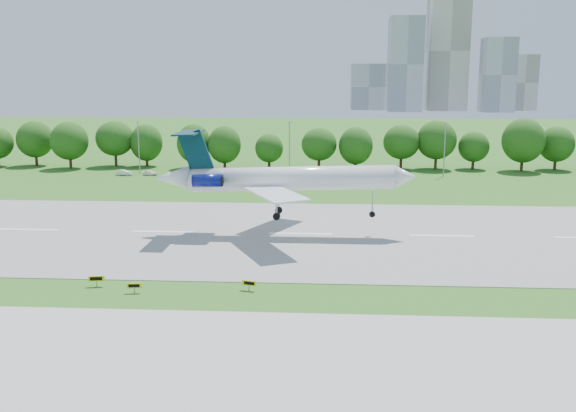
% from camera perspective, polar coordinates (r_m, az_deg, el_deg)
% --- Properties ---
extents(ground, '(600.00, 600.00, 0.00)m').
position_cam_1_polar(ground, '(71.48, -16.14, -6.97)').
color(ground, '#316A1C').
rests_on(ground, ground).
extents(runway, '(400.00, 45.00, 0.08)m').
position_cam_1_polar(runway, '(94.46, -11.10, -2.28)').
color(runway, gray).
rests_on(runway, ground).
extents(taxiway, '(400.00, 23.00, 0.08)m').
position_cam_1_polar(taxiway, '(55.98, -22.41, -12.52)').
color(taxiway, '#ADADA8').
rests_on(taxiway, ground).
extents(tree_line, '(288.40, 8.40, 10.40)m').
position_cam_1_polar(tree_line, '(158.37, -5.10, 5.56)').
color(tree_line, '#382314').
rests_on(tree_line, ground).
extents(light_poles, '(175.90, 0.25, 12.19)m').
position_cam_1_polar(light_poles, '(148.94, -6.63, 5.22)').
color(light_poles, gray).
rests_on(light_poles, ground).
extents(skyline, '(127.00, 52.00, 80.00)m').
position_cam_1_polar(skyline, '(460.88, 13.40, 12.04)').
color(skyline, '#B2B2B7').
rests_on(skyline, ground).
extents(airliner, '(36.37, 26.62, 12.39)m').
position_cam_1_polar(airliner, '(90.10, -0.87, 2.53)').
color(airliner, white).
rests_on(airliner, ground).
extents(taxi_sign_left, '(1.70, 0.47, 1.19)m').
position_cam_1_polar(taxi_sign_left, '(71.69, -16.65, -6.21)').
color(taxi_sign_left, gray).
rests_on(taxi_sign_left, ground).
extents(taxi_sign_centre, '(1.52, 0.37, 1.07)m').
position_cam_1_polar(taxi_sign_centre, '(68.61, -13.50, -6.91)').
color(taxi_sign_centre, gray).
rests_on(taxi_sign_centre, ground).
extents(taxi_sign_right, '(1.54, 0.56, 1.09)m').
position_cam_1_polar(taxi_sign_right, '(67.62, -3.49, -6.86)').
color(taxi_sign_right, gray).
rests_on(taxi_sign_right, ground).
extents(service_vehicle_a, '(3.77, 1.59, 1.21)m').
position_cam_1_polar(service_vehicle_a, '(151.94, -14.36, 2.89)').
color(service_vehicle_a, white).
rests_on(service_vehicle_a, ground).
extents(service_vehicle_b, '(3.65, 1.99, 1.18)m').
position_cam_1_polar(service_vehicle_b, '(150.50, -12.17, 2.90)').
color(service_vehicle_b, white).
rests_on(service_vehicle_b, ground).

